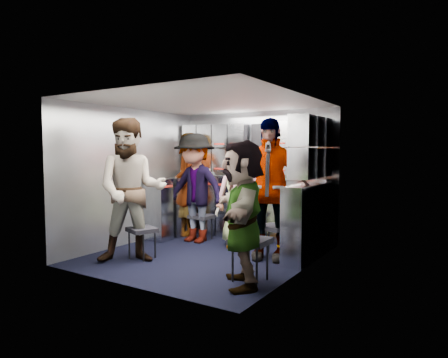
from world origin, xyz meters
The scene contains 29 objects.
floor centered at (0.00, 0.00, 0.00)m, with size 3.00×3.00×0.00m, color black.
wall_back centered at (0.00, 1.50, 1.05)m, with size 2.80×0.04×2.10m, color gray.
wall_left centered at (-1.40, 0.00, 1.05)m, with size 0.04×3.00×2.10m, color gray.
wall_right centered at (1.40, 0.00, 1.05)m, with size 0.04×3.00×2.10m, color gray.
ceiling centered at (0.00, 0.00, 2.10)m, with size 2.80×3.00×0.02m, color silver.
cart_bank_back centered at (0.00, 1.29, 0.49)m, with size 2.68×0.38×0.99m, color #A2A7B3.
cart_bank_left centered at (-1.19, 0.56, 0.49)m, with size 0.38×0.76×0.99m, color #A2A7B3.
counter centered at (0.00, 1.29, 1.01)m, with size 2.68×0.42×0.03m, color silver.
locker_bank_back centered at (0.00, 1.35, 1.49)m, with size 2.68×0.28×0.82m, color #A2A7B3.
locker_bank_right centered at (1.25, 0.70, 1.49)m, with size 0.28×1.00×0.82m, color #A2A7B3.
right_cabinet centered at (1.25, 0.60, 0.50)m, with size 0.28×1.20×1.00m, color #A2A7B3.
coffee_niche centered at (0.18, 1.41, 1.47)m, with size 0.46×0.16×0.84m, color black, non-canonical shape.
red_latch_strip centered at (0.00, 1.09, 0.88)m, with size 2.60×0.02×0.03m, color #AC231A.
jump_seat_near_left centered at (-0.62, -0.60, 0.37)m, with size 0.45×0.44×0.42m.
jump_seat_mid_left centered at (-0.61, 0.76, 0.36)m, with size 0.35×0.33×0.40m.
jump_seat_center centered at (0.14, 0.88, 0.41)m, with size 0.47×0.46×0.46m.
jump_seat_mid_right centered at (0.82, 0.46, 0.37)m, with size 0.42×0.41×0.42m.
jump_seat_near_right centered at (1.05, -0.66, 0.42)m, with size 0.42×0.40×0.48m.
attendant_standing centered at (-1.05, 0.95, 0.88)m, with size 0.64×0.42×1.75m, color black.
attendant_arc_a centered at (-0.62, -0.78, 0.93)m, with size 0.91×0.71×1.87m, color black.
attendant_arc_b centered at (-0.61, 0.58, 0.86)m, with size 1.11×0.64×1.71m, color black.
attendant_arc_c centered at (0.14, 0.70, 0.75)m, with size 0.73×0.48×1.50m, color black.
attendant_arc_d centered at (0.82, 0.28, 0.94)m, with size 1.10×0.46×1.87m, color black.
attendant_arc_e centered at (1.05, -0.84, 0.78)m, with size 1.44×0.46×1.56m, color black.
bottle_left centered at (-0.69, 1.24, 1.15)m, with size 0.06×0.06×0.24m, color white.
bottle_mid centered at (0.10, 1.24, 1.16)m, with size 0.06×0.06×0.25m, color white.
bottle_right centered at (0.24, 1.24, 1.17)m, with size 0.06×0.06×0.27m, color white.
cup_left centered at (-0.77, 1.23, 1.08)m, with size 0.08×0.08×0.11m, color tan.
cup_right centered at (0.75, 1.23, 1.08)m, with size 0.09×0.09×0.11m, color tan.
Camera 1 is at (3.11, -4.49, 1.44)m, focal length 32.00 mm.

